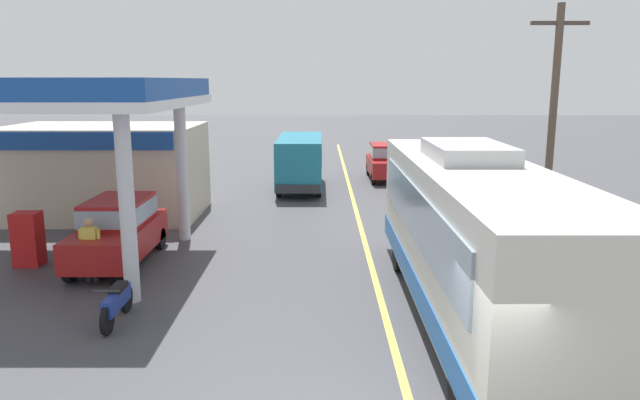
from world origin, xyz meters
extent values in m
plane|color=#424247|center=(0.00, 20.00, 0.00)|extent=(120.00, 120.00, 0.00)
cube|color=#D8CC4C|center=(0.00, 15.00, 0.00)|extent=(0.16, 50.00, 0.01)
cube|color=silver|center=(1.83, 5.05, 1.88)|extent=(2.50, 11.00, 2.90)
cube|color=#1959B2|center=(1.83, 5.05, 0.77)|extent=(2.54, 11.04, 0.56)
cube|color=#8C9EAD|center=(1.83, -0.39, 2.42)|extent=(2.30, 0.10, 1.40)
cube|color=#8C9EAD|center=(0.56, 5.05, 2.33)|extent=(0.06, 9.35, 1.10)
cube|color=#8C9EAD|center=(3.10, 5.05, 2.33)|extent=(0.06, 9.35, 1.10)
cube|color=white|center=(1.83, -0.38, 3.12)|extent=(1.75, 0.08, 0.32)
cube|color=#B2B2B7|center=(1.83, 6.05, 3.51)|extent=(1.60, 2.80, 0.36)
cylinder|color=black|center=(0.73, 1.15, 0.50)|extent=(0.30, 1.00, 1.00)
cylinder|color=black|center=(2.93, 1.15, 0.50)|extent=(0.30, 1.00, 1.00)
cylinder|color=black|center=(0.73, 8.35, 0.50)|extent=(0.30, 1.00, 1.00)
cylinder|color=black|center=(2.93, 8.35, 0.50)|extent=(0.30, 1.00, 1.00)
cube|color=#194799|center=(-9.48, 8.78, 4.85)|extent=(9.00, 7.00, 0.50)
cube|color=white|center=(-9.48, 8.78, 4.48)|extent=(9.10, 7.10, 0.24)
cylinder|color=silver|center=(-5.78, 6.08, 2.30)|extent=(0.36, 0.36, 4.60)
cylinder|color=silver|center=(-5.78, 11.48, 2.30)|extent=(0.36, 0.36, 4.60)
cube|color=red|center=(-9.48, 8.78, 0.75)|extent=(0.70, 0.60, 1.50)
cube|color=beige|center=(-9.48, 14.98, 1.70)|extent=(7.00, 4.40, 3.40)
cube|color=#194799|center=(-9.48, 12.74, 3.05)|extent=(6.30, 0.10, 0.60)
cube|color=maroon|center=(-7.05, 8.92, 0.72)|extent=(1.70, 4.20, 0.80)
cube|color=maroon|center=(-7.05, 9.12, 1.47)|extent=(1.50, 2.31, 0.70)
cube|color=#8C9EAD|center=(-7.05, 9.12, 1.47)|extent=(1.53, 2.35, 0.49)
cylinder|color=black|center=(-7.80, 7.42, 0.32)|extent=(0.20, 0.64, 0.64)
cylinder|color=black|center=(-6.30, 7.42, 0.32)|extent=(0.20, 0.64, 0.64)
cylinder|color=black|center=(-7.80, 10.42, 0.32)|extent=(0.20, 0.64, 0.64)
cylinder|color=black|center=(-6.30, 10.42, 0.32)|extent=(0.20, 0.64, 0.64)
cube|color=teal|center=(-2.36, 20.55, 1.39)|extent=(2.00, 6.00, 2.10)
cube|color=#8C9EAD|center=(-2.36, 20.55, 1.79)|extent=(2.04, 5.10, 0.80)
cube|color=#2D2D33|center=(-2.36, 17.50, 0.54)|extent=(1.90, 0.16, 0.36)
cylinder|color=black|center=(-3.24, 18.55, 0.38)|extent=(0.22, 0.76, 0.76)
cylinder|color=black|center=(-1.48, 18.55, 0.38)|extent=(0.22, 0.76, 0.76)
cylinder|color=black|center=(-3.24, 22.55, 0.38)|extent=(0.22, 0.76, 0.76)
cylinder|color=black|center=(-1.48, 22.55, 0.38)|extent=(0.22, 0.76, 0.76)
cylinder|color=black|center=(-5.72, 4.24, 0.30)|extent=(0.10, 0.60, 0.60)
cylinder|color=black|center=(-5.72, 5.44, 0.30)|extent=(0.10, 0.60, 0.60)
cube|color=navy|center=(-5.72, 4.84, 0.50)|extent=(0.20, 1.30, 0.36)
cube|color=black|center=(-5.72, 4.99, 0.72)|extent=(0.24, 0.60, 0.12)
cylinder|color=#2D2D33|center=(-5.72, 4.29, 0.90)|extent=(0.55, 0.04, 0.04)
cylinder|color=#33333F|center=(-7.34, 7.46, 0.41)|extent=(0.14, 0.14, 0.82)
cylinder|color=#33333F|center=(-7.16, 7.46, 0.41)|extent=(0.14, 0.14, 0.82)
cube|color=#D8CC4C|center=(-7.25, 7.46, 1.12)|extent=(0.36, 0.22, 0.60)
sphere|color=tan|center=(-7.25, 7.46, 1.55)|extent=(0.22, 0.22, 0.22)
cylinder|color=#D8CC4C|center=(-7.48, 7.46, 1.07)|extent=(0.09, 0.09, 0.58)
cylinder|color=#D8CC4C|center=(-7.02, 7.46, 1.07)|extent=(0.09, 0.09, 0.58)
cylinder|color=#33333F|center=(-7.22, 8.19, 0.41)|extent=(0.14, 0.14, 0.82)
cylinder|color=#33333F|center=(-7.04, 8.19, 0.41)|extent=(0.14, 0.14, 0.82)
cube|color=#268C3F|center=(-7.13, 8.19, 1.12)|extent=(0.36, 0.22, 0.60)
sphere|color=tan|center=(-7.13, 8.19, 1.55)|extent=(0.22, 0.22, 0.22)
cylinder|color=#268C3F|center=(-7.36, 8.19, 1.07)|extent=(0.09, 0.09, 0.58)
cylinder|color=#268C3F|center=(-6.90, 8.19, 1.07)|extent=(0.09, 0.09, 0.58)
cube|color=maroon|center=(1.96, 23.17, 0.72)|extent=(1.70, 4.20, 0.80)
cube|color=maroon|center=(1.96, 23.37, 1.47)|extent=(1.50, 2.31, 0.70)
cube|color=#8C9EAD|center=(1.96, 23.37, 1.47)|extent=(1.53, 2.35, 0.49)
cylinder|color=black|center=(1.21, 21.67, 0.32)|extent=(0.20, 0.64, 0.64)
cylinder|color=black|center=(2.71, 21.67, 0.32)|extent=(0.20, 0.64, 0.64)
cylinder|color=black|center=(1.21, 24.67, 0.32)|extent=(0.20, 0.64, 0.64)
cylinder|color=black|center=(2.71, 24.67, 0.32)|extent=(0.20, 0.64, 0.64)
cylinder|color=brown|center=(5.97, 11.92, 3.68)|extent=(0.24, 0.24, 7.37)
cube|color=#4C3D33|center=(5.97, 11.92, 6.77)|extent=(1.80, 0.12, 0.12)
camera|label=1|loc=(-1.42, -6.89, 5.05)|focal=33.04mm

